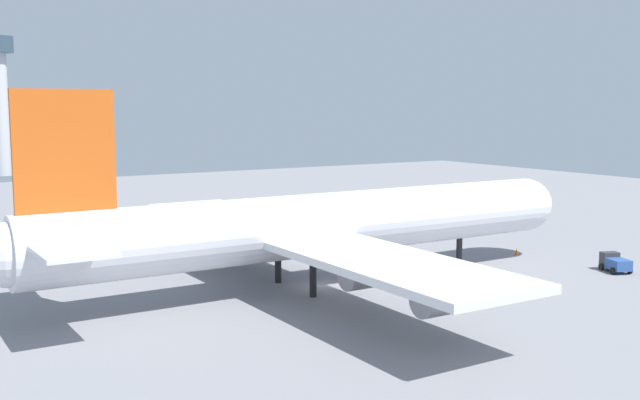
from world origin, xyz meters
name	(u,v)px	position (x,y,z in m)	size (l,w,h in m)	color
ground_plane	(320,286)	(0.00, 0.00, 0.00)	(264.52, 264.52, 0.00)	gray
cargo_airplane	(318,226)	(-0.26, 0.00, 6.35)	(66.13, 58.77, 20.00)	silver
cargo_loader	(615,263)	(31.82, -11.95, 1.02)	(3.32, 4.09, 2.03)	#333338
safety_cone_nose	(517,252)	(29.76, 0.90, 0.39)	(0.54, 0.54, 0.77)	orange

